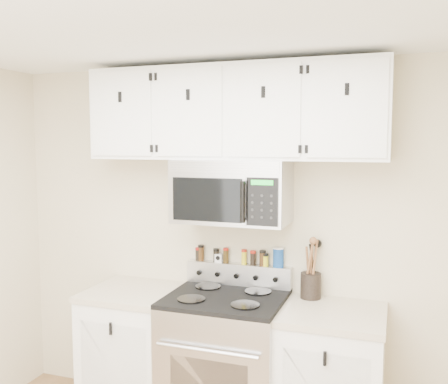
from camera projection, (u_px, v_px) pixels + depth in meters
name	position (u px, v px, depth m)	size (l,w,h in m)	color
back_wall	(240.00, 242.00, 3.54)	(3.50, 0.01, 2.50)	#BFB68F
range	(226.00, 364.00, 3.32)	(0.76, 0.65, 1.10)	#B7B7BA
base_cabinet_left	(136.00, 352.00, 3.57)	(0.64, 0.62, 0.92)	white
base_cabinet_right	(331.00, 382.00, 3.12)	(0.64, 0.62, 0.92)	white
microwave	(232.00, 191.00, 3.33)	(0.76, 0.44, 0.42)	#9E9EA3
upper_cabinets	(233.00, 113.00, 3.30)	(2.00, 0.35, 0.62)	white
utensil_crock	(311.00, 283.00, 3.32)	(0.14, 0.14, 0.40)	black
kitchen_timer	(219.00, 258.00, 3.57)	(0.05, 0.04, 0.06)	white
salt_canister	(278.00, 257.00, 3.43)	(0.08, 0.08, 0.14)	#14438F
spice_jar_0	(198.00, 254.00, 3.62)	(0.04, 0.04, 0.09)	black
spice_jar_1	(201.00, 253.00, 3.61)	(0.04, 0.04, 0.11)	#452A10
spice_jar_2	(216.00, 255.00, 3.58)	(0.04, 0.04, 0.10)	black
spice_jar_3	(226.00, 255.00, 3.55)	(0.04, 0.04, 0.11)	#39290D
spice_jar_4	(244.00, 257.00, 3.51)	(0.04, 0.04, 0.10)	gold
spice_jar_5	(253.00, 258.00, 3.49)	(0.04, 0.04, 0.10)	black
spice_jar_6	(262.00, 258.00, 3.46)	(0.04, 0.04, 0.11)	#3D240E
spice_jar_7	(265.00, 260.00, 3.46)	(0.04, 0.04, 0.09)	yellow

